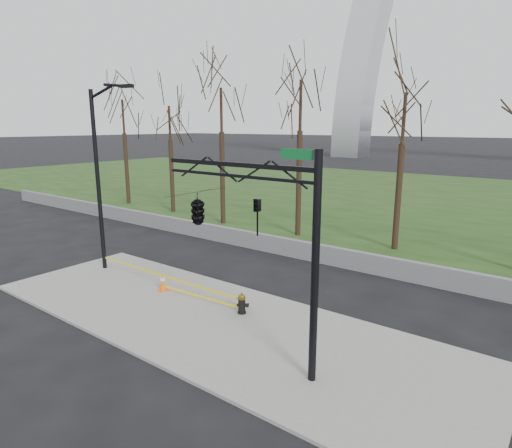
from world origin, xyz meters
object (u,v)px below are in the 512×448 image
Objects in this scene: traffic_signal_mast at (217,211)px; traffic_cone at (163,283)px; fire_hydrant at (242,304)px; street_light at (101,168)px.

traffic_cone is at bearing 159.47° from traffic_signal_mast.
street_light is at bearing 157.95° from fire_hydrant.
street_light reaches higher than traffic_cone.
traffic_cone is (-3.86, -0.23, -0.02)m from fire_hydrant.
traffic_signal_mast is at bearing -91.29° from fire_hydrant.
fire_hydrant is 0.09× the size of street_light.
fire_hydrant is at bearing 3.39° from traffic_cone.
street_light is at bearing 175.61° from traffic_cone.
traffic_signal_mast is at bearing -21.33° from traffic_cone.
street_light is 1.37× the size of traffic_signal_mast.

